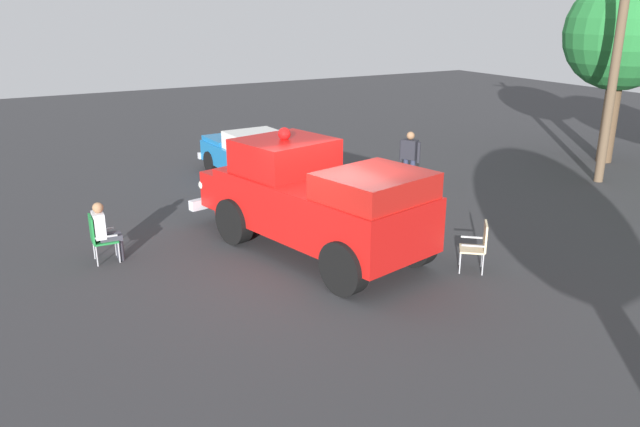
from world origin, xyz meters
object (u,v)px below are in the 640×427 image
Objects in this scene: lawn_chair_by_car at (479,243)px; spectator_standing at (410,156)px; vintage_fire_truck at (313,198)px; classic_hot_rod at (254,155)px; spectator_seated at (105,229)px; oak_tree_right at (622,34)px; lawn_chair_near_truck at (98,235)px; utility_pole at (617,51)px.

spectator_standing is at bearing 156.12° from lawn_chair_by_car.
vintage_fire_truck is 1.41× the size of classic_hot_rod.
classic_hot_rod is (-6.15, 1.31, -0.45)m from vintage_fire_truck.
spectator_seated is 0.21× the size of oak_tree_right.
vintage_fire_truck is 4.50m from lawn_chair_near_truck.
oak_tree_right is at bearing 100.11° from vintage_fire_truck.
lawn_chair_near_truck is 7.74m from lawn_chair_by_car.
spectator_seated is at bearing -49.60° from classic_hot_rod.
spectator_standing is 8.49m from oak_tree_right.
utility_pole is (5.48, 8.98, 3.11)m from classic_hot_rod.
oak_tree_right reaches higher than lawn_chair_near_truck.
oak_tree_right reaches higher than lawn_chair_by_car.
lawn_chair_near_truck is at bearing -93.14° from spectator_seated.
classic_hot_rod is 4.76m from spectator_standing.
utility_pole reaches higher than lawn_chair_near_truck.
classic_hot_rod is 2.66× the size of spectator_standing.
spectator_seated is at bearing -111.79° from vintage_fire_truck.
oak_tree_right is (-0.64, 16.63, 3.50)m from spectator_seated.
vintage_fire_truck is 4.36m from spectator_seated.
vintage_fire_truck is at bearing 68.75° from lawn_chair_near_truck.
lawn_chair_near_truck is 1.00× the size of lawn_chair_by_car.
spectator_standing is at bearing 46.98° from classic_hot_rod.
spectator_seated is at bearing -123.18° from lawn_chair_by_car.
vintage_fire_truck is 0.85× the size of utility_pole.
lawn_chair_by_car is at bearing 56.82° from spectator_seated.
spectator_seated is at bearing 86.86° from lawn_chair_near_truck.
vintage_fire_truck reaches higher than spectator_seated.
lawn_chair_by_car is 11.89m from oak_tree_right.
classic_hot_rod is 12.45m from oak_tree_right.
lawn_chair_by_car is (2.57, 2.36, -0.61)m from vintage_fire_truck.
classic_hot_rod is at bearing -109.02° from oak_tree_right.
oak_tree_right reaches higher than spectator_seated.
lawn_chair_near_truck is 0.17m from spectator_seated.
vintage_fire_truck is at bearing -79.89° from oak_tree_right.
lawn_chair_by_car is 0.14× the size of utility_pole.
lawn_chair_near_truck is 0.61× the size of spectator_standing.
lawn_chair_near_truck is at bearing -111.25° from vintage_fire_truck.
spectator_seated reaches higher than lawn_chair_near_truck.
vintage_fire_truck reaches higher than lawn_chair_by_car.
spectator_standing is (-2.90, 4.78, -0.23)m from vintage_fire_truck.
vintage_fire_truck is 4.87× the size of spectator_seated.
vintage_fire_truck is at bearing -137.38° from lawn_chair_by_car.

